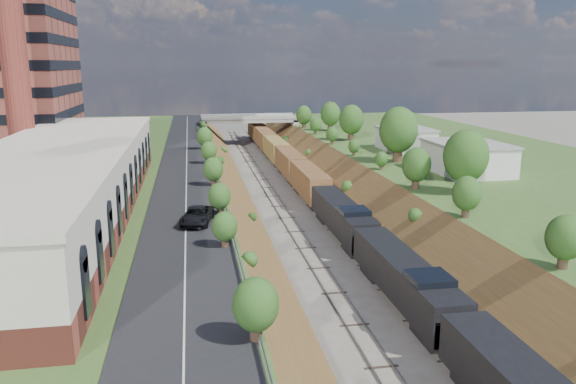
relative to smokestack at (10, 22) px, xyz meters
name	(u,v)px	position (x,y,z in m)	size (l,w,h in m)	color
platform_left	(60,193)	(3.00, 4.00, -22.50)	(44.00, 180.00, 5.00)	#396027
platform_right	(497,177)	(69.00, 4.00, -22.50)	(44.00, 180.00, 5.00)	#396027
embankment_left	(219,203)	(25.00, 4.00, -25.00)	(7.07, 180.00, 7.07)	olive
embankment_right	(363,197)	(47.00, 4.00, -25.00)	(7.07, 180.00, 7.07)	olive
rail_left_track	(275,200)	(33.40, 4.00, -24.91)	(1.58, 180.00, 0.18)	gray
rail_right_track	(310,199)	(38.60, 4.00, -24.91)	(1.58, 180.00, 0.18)	gray
road	(187,171)	(20.50, 4.00, -19.95)	(8.00, 180.00, 0.10)	black
guardrail	(215,167)	(24.60, 3.80, -19.45)	(0.10, 171.00, 0.70)	#99999E
commercial_building	(59,181)	(8.00, -18.00, -16.49)	(14.30, 62.30, 7.00)	brown
smokestack	(10,22)	(0.00, 0.00, 0.00)	(3.20, 3.20, 40.00)	brown
overpass	(249,125)	(36.00, 66.00, -20.08)	(24.50, 8.30, 7.40)	gray
white_building_near	(467,159)	(59.50, -4.00, -18.00)	(9.00, 12.00, 4.00)	silver
white_building_far	(405,140)	(59.00, 18.00, -18.20)	(8.00, 10.00, 3.60)	silver
tree_right_large	(466,157)	(53.00, -16.00, -15.62)	(5.25, 5.25, 7.61)	#473323
tree_left_crest	(234,240)	(24.20, -36.00, -17.96)	(2.45, 2.45, 3.55)	#473323
freight_train	(301,174)	(38.60, 10.82, -22.33)	(3.17, 144.19, 4.70)	black
suv	(197,216)	(21.59, -24.07, -19.12)	(2.59, 5.62, 1.56)	black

